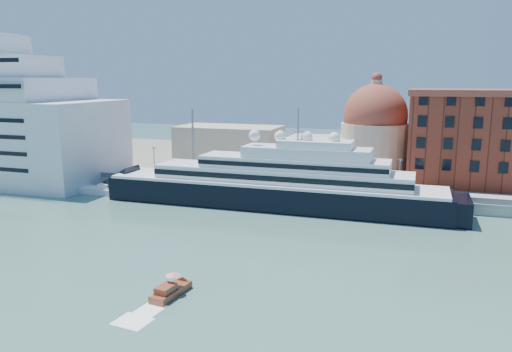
% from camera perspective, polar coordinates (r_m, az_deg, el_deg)
% --- Properties ---
extents(ground, '(400.00, 400.00, 0.00)m').
position_cam_1_polar(ground, '(90.61, -4.49, -6.79)').
color(ground, '#3B665D').
rests_on(ground, ground).
extents(quay, '(180.00, 10.00, 2.50)m').
position_cam_1_polar(quay, '(121.26, 1.69, -1.57)').
color(quay, gray).
rests_on(quay, ground).
extents(land, '(260.00, 72.00, 2.00)m').
position_cam_1_polar(land, '(160.32, 5.87, 1.39)').
color(land, slate).
rests_on(land, ground).
extents(quay_fence, '(180.00, 0.10, 1.20)m').
position_cam_1_polar(quay_fence, '(116.65, 1.07, -1.14)').
color(quay_fence, slate).
rests_on(quay_fence, quay).
extents(superyacht, '(85.01, 11.78, 25.41)m').
position_cam_1_polar(superyacht, '(110.00, 0.60, -1.20)').
color(superyacht, black).
rests_on(superyacht, ground).
extents(service_barge, '(12.70, 4.54, 2.83)m').
position_cam_1_polar(service_barge, '(128.11, -17.21, -1.58)').
color(service_barge, white).
rests_on(service_barge, ground).
extents(water_taxi, '(3.01, 6.95, 3.20)m').
position_cam_1_polar(water_taxi, '(67.10, -9.77, -12.76)').
color(water_taxi, maroon).
rests_on(water_taxi, ground).
extents(warehouse, '(43.00, 19.00, 23.25)m').
position_cam_1_polar(warehouse, '(133.49, 26.11, 3.93)').
color(warehouse, maroon).
rests_on(warehouse, land).
extents(church, '(66.00, 18.00, 25.50)m').
position_cam_1_polar(church, '(140.87, 6.98, 4.11)').
color(church, beige).
rests_on(church, land).
extents(lamp_posts, '(120.80, 2.40, 18.00)m').
position_cam_1_polar(lamp_posts, '(122.25, -4.22, 2.61)').
color(lamp_posts, slate).
rests_on(lamp_posts, quay).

